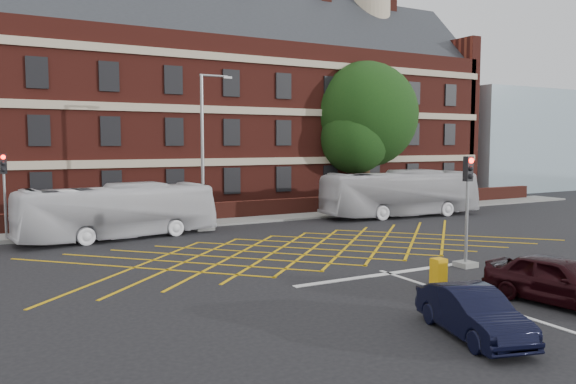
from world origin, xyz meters
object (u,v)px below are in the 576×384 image
deciduous_tree (364,122)px  traffic_light_far (5,206)px  street_lamp (204,178)px  bus_right (401,194)px  utility_cabinet (438,273)px  bus_left (119,211)px  car_maroon (559,280)px  car_navy (473,312)px  traffic_light_near (467,222)px

deciduous_tree → traffic_light_far: (-25.23, -5.70, -4.63)m
deciduous_tree → street_lamp: 17.08m
bus_right → utility_cabinet: bus_right is taller
street_lamp → bus_right: bearing=-3.5°
bus_left → car_maroon: 20.15m
car_navy → street_lamp: bearing=104.8°
bus_left → bus_right: bus_right is taller
traffic_light_near → utility_cabinet: (-3.15, -1.83, -1.28)m
deciduous_tree → utility_cabinet: (-12.98, -21.84, -5.91)m
car_maroon → deciduous_tree: 28.00m
car_maroon → traffic_light_near: bearing=64.9°
car_navy → street_lamp: size_ratio=0.44×
car_maroon → utility_cabinet: size_ratio=4.40×
traffic_light_far → street_lamp: size_ratio=0.50×
traffic_light_near → deciduous_tree: bearing=63.9°
car_maroon → traffic_light_far: 23.86m
bus_right → car_maroon: bus_right is taller
utility_cabinet → traffic_light_near: bearing=30.1°
deciduous_tree → traffic_light_near: (-9.83, -20.02, -4.63)m
bus_left → car_navy: bus_left is taller
bus_left → bus_right: size_ratio=0.91×
car_navy → traffic_light_near: traffic_light_near is taller
traffic_light_far → street_lamp: 9.85m
traffic_light_far → street_lamp: bearing=-3.8°
traffic_light_far → car_navy: bearing=-64.4°
street_lamp → car_maroon: bearing=-77.3°
car_navy → street_lamp: (0.15, 19.45, 2.27)m
bus_right → deciduous_tree: 8.96m
street_lamp → bus_left: bearing=-172.5°
bus_right → traffic_light_near: (-7.52, -12.87, 0.26)m
bus_left → car_navy: size_ratio=2.65×
bus_left → traffic_light_far: 5.19m
bus_left → deciduous_tree: deciduous_tree is taller
car_navy → street_lamp: street_lamp is taller
bus_left → street_lamp: (4.75, 0.62, 1.52)m
car_maroon → street_lamp: size_ratio=0.51×
car_navy → traffic_light_far: bearing=130.8°
traffic_light_far → utility_cabinet: traffic_light_far is taller
bus_left → deciduous_tree: (20.21, 6.97, 5.02)m
traffic_light_near → street_lamp: size_ratio=0.50×
traffic_light_near → traffic_light_far: 21.03m
car_maroon → traffic_light_near: (1.42, 4.99, 1.03)m
car_navy → utility_cabinet: car_navy is taller
car_maroon → utility_cabinet: 3.61m
bus_left → car_navy: bearing=-173.2°
car_navy → traffic_light_far: 22.31m
car_maroon → deciduous_tree: deciduous_tree is taller
bus_left → bus_right: (17.91, -0.18, 0.13)m
traffic_light_near → utility_cabinet: bearing=-149.9°
deciduous_tree → traffic_light_far: bearing=-167.3°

